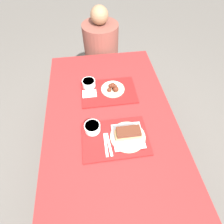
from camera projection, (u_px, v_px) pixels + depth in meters
ground_plane at (111, 158)px, 1.89m from camera, size 12.00×12.00×0.00m
picnic_table at (110, 125)px, 1.36m from camera, size 0.96×1.61×0.75m
picnic_bench_far at (100, 69)px, 2.20m from camera, size 0.91×0.28×0.46m
tray_near at (115, 138)px, 1.18m from camera, size 0.45×0.30×0.01m
tray_far at (109, 92)px, 1.45m from camera, size 0.45×0.30×0.01m
bowl_coleslaw_near at (92, 127)px, 1.19m from camera, size 0.11×0.11×0.05m
brisket_sandwich_plate at (128, 135)px, 1.16m from camera, size 0.24×0.24×0.08m
plastic_fork_near at (106, 145)px, 1.14m from camera, size 0.02×0.17×0.00m
plastic_knife_near at (109, 144)px, 1.15m from camera, size 0.03×0.17×0.00m
bowl_coleslaw_far at (89, 83)px, 1.46m from camera, size 0.11×0.11×0.05m
wings_plate_far at (113, 88)px, 1.44m from camera, size 0.19×0.19×0.06m
napkin_far at (90, 94)px, 1.42m from camera, size 0.11×0.08×0.01m
person_seated_across at (101, 44)px, 1.93m from camera, size 0.38×0.38×0.67m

